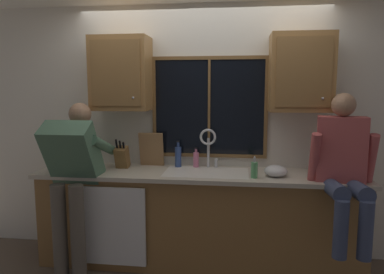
{
  "coord_description": "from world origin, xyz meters",
  "views": [
    {
      "loc": [
        0.37,
        -3.66,
        1.72
      ],
      "look_at": [
        -0.06,
        -0.3,
        1.26
      ],
      "focal_mm": 33.77,
      "sensor_mm": 36.0,
      "label": 1
    }
  ],
  "objects_px": {
    "knife_block": "(122,157)",
    "soap_dispenser": "(254,170)",
    "person_standing": "(73,171)",
    "person_sitting_on_counter": "(344,162)",
    "bottle_green_glass": "(196,159)",
    "cutting_board": "(151,149)",
    "mixing_bowl": "(276,171)",
    "bottle_tall_clear": "(178,156)"
  },
  "relations": [
    {
      "from": "knife_block",
      "to": "soap_dispenser",
      "type": "height_order",
      "value": "knife_block"
    },
    {
      "from": "person_standing",
      "to": "soap_dispenser",
      "type": "distance_m",
      "value": 1.64
    },
    {
      "from": "person_sitting_on_counter",
      "to": "bottle_green_glass",
      "type": "bearing_deg",
      "value": 159.56
    },
    {
      "from": "person_sitting_on_counter",
      "to": "bottle_green_glass",
      "type": "relative_size",
      "value": 6.28
    },
    {
      "from": "person_standing",
      "to": "cutting_board",
      "type": "xyz_separation_m",
      "value": [
        0.6,
        0.54,
        0.12
      ]
    },
    {
      "from": "knife_block",
      "to": "cutting_board",
      "type": "distance_m",
      "value": 0.31
    },
    {
      "from": "knife_block",
      "to": "mixing_bowl",
      "type": "bearing_deg",
      "value": -5.41
    },
    {
      "from": "mixing_bowl",
      "to": "soap_dispenser",
      "type": "distance_m",
      "value": 0.22
    },
    {
      "from": "mixing_bowl",
      "to": "bottle_tall_clear",
      "type": "height_order",
      "value": "bottle_tall_clear"
    },
    {
      "from": "person_sitting_on_counter",
      "to": "soap_dispenser",
      "type": "distance_m",
      "value": 0.75
    },
    {
      "from": "person_sitting_on_counter",
      "to": "bottle_green_glass",
      "type": "height_order",
      "value": "person_sitting_on_counter"
    },
    {
      "from": "person_sitting_on_counter",
      "to": "cutting_board",
      "type": "height_order",
      "value": "person_sitting_on_counter"
    },
    {
      "from": "person_sitting_on_counter",
      "to": "bottle_tall_clear",
      "type": "relative_size",
      "value": 4.69
    },
    {
      "from": "person_sitting_on_counter",
      "to": "knife_block",
      "type": "height_order",
      "value": "person_sitting_on_counter"
    },
    {
      "from": "person_sitting_on_counter",
      "to": "soap_dispenser",
      "type": "bearing_deg",
      "value": 171.11
    },
    {
      "from": "knife_block",
      "to": "bottle_green_glass",
      "type": "distance_m",
      "value": 0.75
    },
    {
      "from": "person_standing",
      "to": "bottle_tall_clear",
      "type": "height_order",
      "value": "person_standing"
    },
    {
      "from": "cutting_board",
      "to": "bottle_tall_clear",
      "type": "distance_m",
      "value": 0.29
    },
    {
      "from": "person_sitting_on_counter",
      "to": "mixing_bowl",
      "type": "bearing_deg",
      "value": 158.77
    },
    {
      "from": "cutting_board",
      "to": "bottle_green_glass",
      "type": "bearing_deg",
      "value": 0.15
    },
    {
      "from": "bottle_tall_clear",
      "to": "person_sitting_on_counter",
      "type": "bearing_deg",
      "value": -17.6
    },
    {
      "from": "person_sitting_on_counter",
      "to": "mixing_bowl",
      "type": "distance_m",
      "value": 0.59
    },
    {
      "from": "person_sitting_on_counter",
      "to": "cutting_board",
      "type": "relative_size",
      "value": 3.56
    },
    {
      "from": "person_sitting_on_counter",
      "to": "knife_block",
      "type": "distance_m",
      "value": 2.06
    },
    {
      "from": "cutting_board",
      "to": "bottle_tall_clear",
      "type": "bearing_deg",
      "value": -2.7
    },
    {
      "from": "mixing_bowl",
      "to": "soap_dispenser",
      "type": "relative_size",
      "value": 1.06
    },
    {
      "from": "knife_block",
      "to": "soap_dispenser",
      "type": "relative_size",
      "value": 1.62
    },
    {
      "from": "cutting_board",
      "to": "bottle_tall_clear",
      "type": "xyz_separation_m",
      "value": [
        0.28,
        -0.01,
        -0.06
      ]
    },
    {
      "from": "person_standing",
      "to": "bottle_tall_clear",
      "type": "distance_m",
      "value": 1.03
    },
    {
      "from": "person_standing",
      "to": "person_sitting_on_counter",
      "type": "relative_size",
      "value": 1.26
    },
    {
      "from": "mixing_bowl",
      "to": "bottle_green_glass",
      "type": "bearing_deg",
      "value": 160.12
    },
    {
      "from": "person_standing",
      "to": "bottle_tall_clear",
      "type": "bearing_deg",
      "value": 30.9
    },
    {
      "from": "mixing_bowl",
      "to": "knife_block",
      "type": "bearing_deg",
      "value": 174.59
    },
    {
      "from": "soap_dispenser",
      "to": "mixing_bowl",
      "type": "bearing_deg",
      "value": 25.11
    },
    {
      "from": "person_standing",
      "to": "soap_dispenser",
      "type": "bearing_deg",
      "value": 5.99
    },
    {
      "from": "person_standing",
      "to": "mixing_bowl",
      "type": "height_order",
      "value": "person_standing"
    },
    {
      "from": "cutting_board",
      "to": "bottle_tall_clear",
      "type": "height_order",
      "value": "cutting_board"
    },
    {
      "from": "knife_block",
      "to": "soap_dispenser",
      "type": "xyz_separation_m",
      "value": [
        1.3,
        -0.23,
        -0.03
      ]
    },
    {
      "from": "knife_block",
      "to": "bottle_tall_clear",
      "type": "xyz_separation_m",
      "value": [
        0.55,
        0.12,
        0.0
      ]
    },
    {
      "from": "person_standing",
      "to": "person_sitting_on_counter",
      "type": "bearing_deg",
      "value": 1.38
    },
    {
      "from": "bottle_green_glass",
      "to": "mixing_bowl",
      "type": "bearing_deg",
      "value": -19.88
    },
    {
      "from": "bottle_green_glass",
      "to": "bottle_tall_clear",
      "type": "relative_size",
      "value": 0.75
    }
  ]
}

